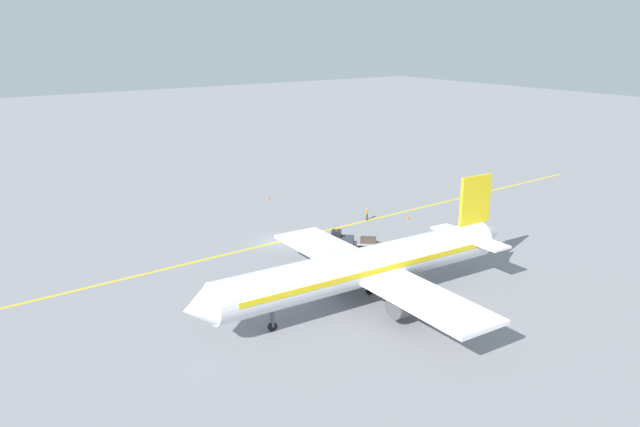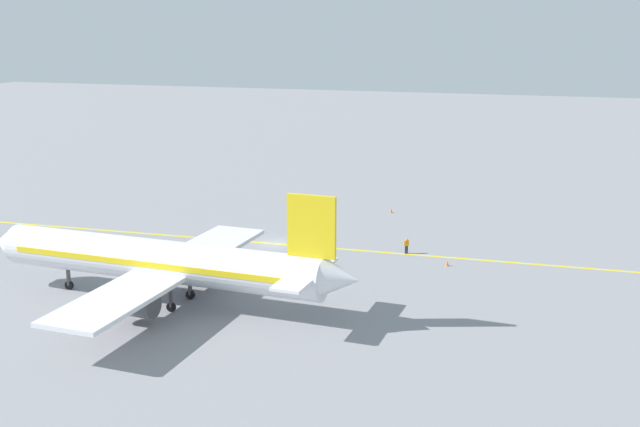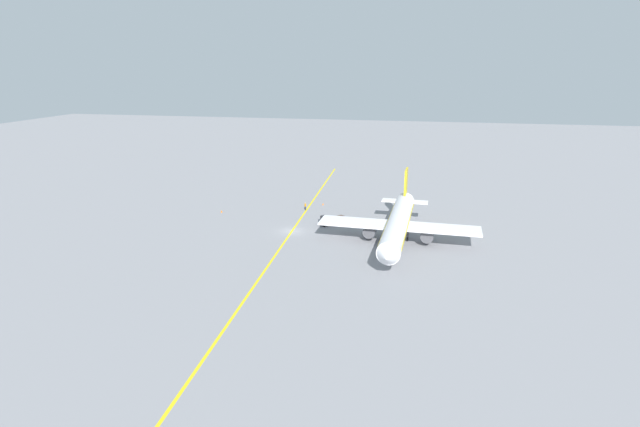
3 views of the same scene
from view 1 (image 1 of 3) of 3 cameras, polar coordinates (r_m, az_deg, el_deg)
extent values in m
plane|color=gray|center=(75.61, -3.77, -2.59)|extent=(400.00, 400.00, 0.00)
cube|color=yellow|center=(75.61, -3.77, -2.59)|extent=(5.69, 119.90, 0.01)
cylinder|color=white|center=(57.38, 4.02, -4.89)|extent=(4.68, 30.11, 3.60)
cone|color=white|center=(50.07, -11.16, -8.49)|extent=(3.50, 2.52, 3.42)
cone|color=white|center=(67.97, 15.24, -1.73)|extent=(3.17, 3.11, 3.06)
cube|color=yellow|center=(57.33, 4.03, -4.75)|extent=(4.62, 27.11, 0.50)
cube|color=white|center=(58.22, 4.80, -5.35)|extent=(28.17, 6.21, 0.36)
cylinder|color=#4C4C51|center=(55.18, 7.97, -8.14)|extent=(2.31, 3.28, 2.20)
cylinder|color=#4C4C51|center=(62.41, 1.96, -4.99)|extent=(2.31, 3.28, 2.20)
cube|color=yellow|center=(65.07, 14.02, 1.23)|extent=(0.50, 4.01, 5.00)
cube|color=white|center=(65.82, 13.49, -2.11)|extent=(9.08, 2.72, 0.24)
cylinder|color=#4C4C51|center=(53.57, -4.39, -9.32)|extent=(0.36, 0.36, 2.00)
cylinder|color=black|center=(54.01, -4.36, -10.27)|extent=(0.31, 0.81, 0.80)
cylinder|color=#4C4C51|center=(58.30, 6.51, -7.16)|extent=(0.36, 0.36, 2.00)
cylinder|color=black|center=(58.71, 6.48, -8.05)|extent=(0.31, 0.81, 0.80)
cylinder|color=#4C4C51|center=(60.59, 4.59, -6.16)|extent=(0.36, 0.36, 2.00)
cylinder|color=black|center=(60.98, 4.57, -7.03)|extent=(0.31, 0.81, 0.80)
cube|color=#333842|center=(73.62, 1.93, -2.44)|extent=(3.12, 3.23, 0.90)
cube|color=black|center=(73.41, 1.51, -1.84)|extent=(1.68, 1.67, 0.70)
sphere|color=orange|center=(73.27, 1.51, -1.52)|extent=(0.16, 0.16, 0.16)
cylinder|color=black|center=(73.15, 1.11, -2.94)|extent=(0.65, 0.69, 0.70)
cylinder|color=black|center=(74.55, 1.23, -2.56)|extent=(0.65, 0.69, 0.70)
cylinder|color=black|center=(72.99, 2.64, -2.99)|extent=(0.65, 0.69, 0.70)
cylinder|color=black|center=(74.40, 2.73, -2.61)|extent=(0.65, 0.69, 0.70)
cube|color=gray|center=(73.52, 4.42, -2.72)|extent=(2.78, 2.87, 0.20)
cube|color=#4C382D|center=(73.39, 4.42, -2.43)|extent=(2.05, 2.10, 0.60)
cylinder|color=black|center=(73.08, 3.57, -3.09)|extent=(0.40, 0.42, 0.44)
cylinder|color=black|center=(74.26, 3.63, -2.77)|extent=(0.40, 0.42, 0.44)
cylinder|color=black|center=(73.00, 5.20, -3.15)|extent=(0.40, 0.42, 0.44)
cylinder|color=black|center=(74.19, 5.24, -2.83)|extent=(0.40, 0.42, 0.44)
cylinder|color=#23232D|center=(83.99, 4.30, -0.34)|extent=(0.16, 0.16, 0.85)
cylinder|color=#23232D|center=(84.18, 4.32, -0.30)|extent=(0.16, 0.16, 0.85)
cube|color=orange|center=(83.88, 4.32, 0.16)|extent=(0.40, 0.42, 0.60)
cylinder|color=orange|center=(83.65, 4.30, 0.11)|extent=(0.10, 0.10, 0.55)
cylinder|color=orange|center=(84.11, 4.35, 0.20)|extent=(0.10, 0.10, 0.55)
sphere|color=tan|center=(83.76, 4.33, 0.43)|extent=(0.22, 0.22, 0.22)
cone|color=orange|center=(85.06, 8.03, -0.34)|extent=(0.32, 0.32, 0.55)
cone|color=orange|center=(94.61, -4.79, 1.49)|extent=(0.32, 0.32, 0.55)
camera|label=2|loc=(67.07, 66.28, 5.46)|focal=42.00mm
camera|label=3|loc=(62.18, -89.23, 5.39)|focal=28.00mm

